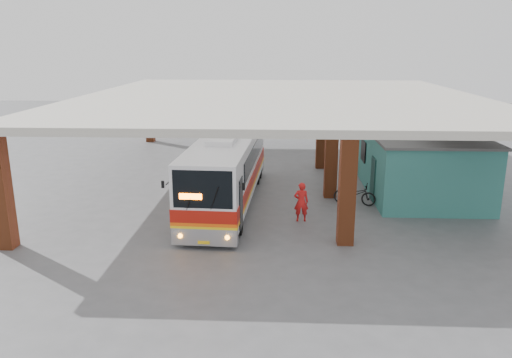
{
  "coord_description": "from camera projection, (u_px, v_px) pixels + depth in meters",
  "views": [
    {
      "loc": [
        0.49,
        -20.72,
        7.27
      ],
      "look_at": [
        -0.5,
        0.0,
        1.66
      ],
      "focal_mm": 35.0,
      "sensor_mm": 36.0,
      "label": 1
    }
  ],
  "objects": [
    {
      "name": "motorcycle",
      "position": [
        355.0,
        194.0,
        23.29
      ],
      "size": [
        2.08,
        1.24,
        1.03
      ],
      "primitive_type": "imported",
      "rotation": [
        0.0,
        0.0,
        1.27
      ],
      "color": "black",
      "rests_on": "ground"
    },
    {
      "name": "pedestrian",
      "position": [
        301.0,
        202.0,
        21.03
      ],
      "size": [
        0.65,
        0.45,
        1.7
      ],
      "primitive_type": "imported",
      "rotation": [
        0.0,
        0.0,
        3.21
      ],
      "color": "red",
      "rests_on": "ground"
    },
    {
      "name": "shop_building",
      "position": [
        419.0,
        162.0,
        25.0
      ],
      "size": [
        5.2,
        8.2,
        3.11
      ],
      "color": "#317B74",
      "rests_on": "ground"
    },
    {
      "name": "red_chair",
      "position": [
        345.0,
        169.0,
        28.53
      ],
      "size": [
        0.47,
        0.47,
        0.81
      ],
      "rotation": [
        0.0,
        0.0,
        0.11
      ],
      "color": "red",
      "rests_on": "ground"
    },
    {
      "name": "coach_bus",
      "position": [
        227.0,
        168.0,
        23.24
      ],
      "size": [
        3.01,
        11.74,
        3.39
      ],
      "rotation": [
        0.0,
        0.0,
        -0.05
      ],
      "color": "silver",
      "rests_on": "ground"
    },
    {
      "name": "canopy_roof",
      "position": [
        280.0,
        97.0,
        26.97
      ],
      "size": [
        21.0,
        23.0,
        0.3
      ],
      "primitive_type": "cube",
      "color": "beige",
      "rests_on": "brick_columns"
    },
    {
      "name": "brick_columns",
      "position": [
        297.0,
        145.0,
        26.09
      ],
      "size": [
        20.1,
        21.6,
        4.35
      ],
      "color": "brown",
      "rests_on": "ground"
    },
    {
      "name": "ground",
      "position": [
        267.0,
        216.0,
        21.9
      ],
      "size": [
        90.0,
        90.0,
        0.0
      ],
      "primitive_type": "plane",
      "color": "#515154",
      "rests_on": "ground"
    }
  ]
}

